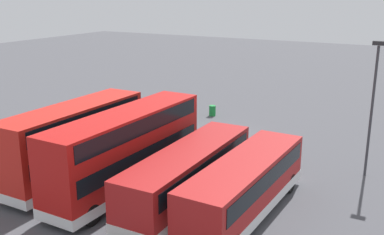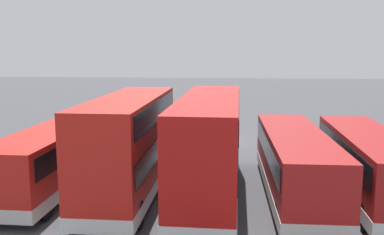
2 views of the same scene
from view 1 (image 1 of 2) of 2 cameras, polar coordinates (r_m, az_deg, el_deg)
ground_plane at (r=36.56m, az=3.53°, el=-1.95°), size 140.00×140.00×0.00m
bus_single_deck_near_end at (r=23.21m, az=6.71°, el=-8.43°), size 2.82×10.46×2.95m
bus_single_deck_second at (r=24.48m, az=-0.42°, el=-6.99°), size 2.74×10.94×2.95m
bus_double_decker_third at (r=25.99m, az=-8.15°, el=-3.83°), size 2.79×11.67×4.55m
bus_double_decker_fourth at (r=27.97m, az=-14.48°, el=-2.77°), size 2.62×10.17×4.55m
bus_single_deck_fifth at (r=31.34m, az=-18.46°, el=-2.68°), size 2.69×10.63×2.95m
car_hatchback_silver at (r=36.85m, az=-3.86°, el=-0.68°), size 4.22×4.42×1.43m
lamp_post_tall at (r=28.97m, az=21.80°, el=2.11°), size 0.70×0.30×8.26m
waste_bin_yellow at (r=41.44m, az=2.58°, el=0.87°), size 0.60×0.60×0.95m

